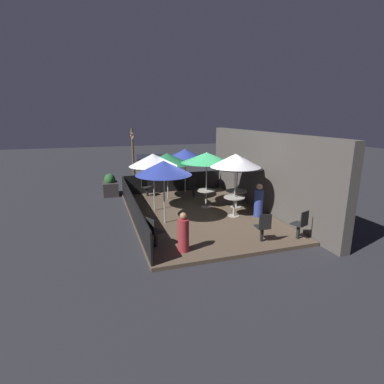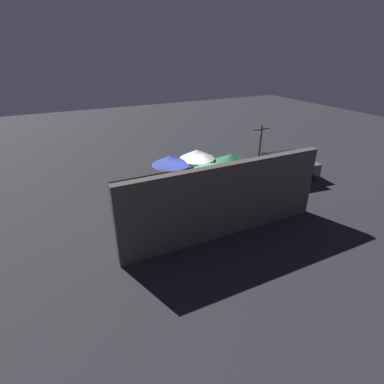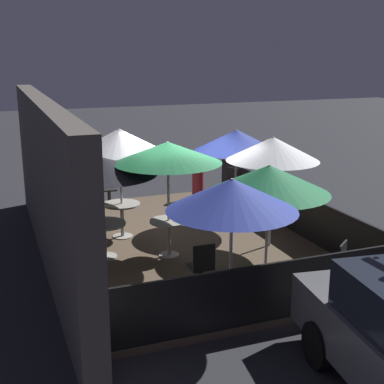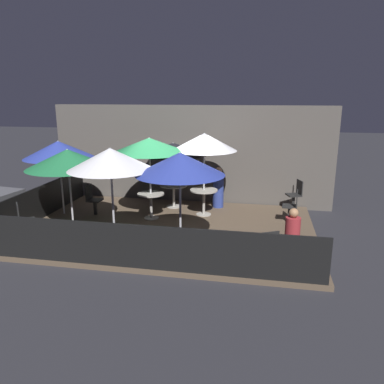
{
  "view_description": "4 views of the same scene",
  "coord_description": "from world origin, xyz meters",
  "px_view_note": "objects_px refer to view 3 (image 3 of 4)",
  "views": [
    {
      "loc": [
        10.8,
        -3.78,
        3.92
      ],
      "look_at": [
        0.51,
        -0.42,
        1.16
      ],
      "focal_mm": 28.0,
      "sensor_mm": 36.0,
      "label": 1
    },
    {
      "loc": [
        6.21,
        12.17,
        7.44
      ],
      "look_at": [
        0.33,
        0.32,
        1.03
      ],
      "focal_mm": 28.0,
      "sensor_mm": 36.0,
      "label": 2
    },
    {
      "loc": [
        -10.4,
        3.81,
        4.17
      ],
      "look_at": [
        -0.5,
        0.03,
        1.36
      ],
      "focal_mm": 50.0,
      "sensor_mm": 36.0,
      "label": 3
    },
    {
      "loc": [
        2.45,
        -9.37,
        3.61
      ],
      "look_at": [
        0.54,
        0.51,
        0.99
      ],
      "focal_mm": 35.0,
      "sensor_mm": 36.0,
      "label": 4
    }
  ],
  "objects_px": {
    "dining_table_2": "(122,211)",
    "patron_1": "(80,212)",
    "patio_umbrella_4": "(232,195)",
    "patio_chair_2": "(231,183)",
    "patio_chair_0": "(202,265)",
    "dining_table_0": "(104,230)",
    "patio_umbrella_1": "(168,153)",
    "patio_chair_1": "(109,187)",
    "patron_0": "(198,180)",
    "patio_umbrella_3": "(269,179)",
    "patio_umbrella_0": "(101,166)",
    "patio_umbrella_6": "(237,141)",
    "patio_chair_3": "(61,189)",
    "patio_umbrella_5": "(273,149)",
    "patio_umbrella_2": "(119,140)",
    "patio_chair_4": "(335,265)",
    "dining_table_1": "(169,228)"
  },
  "relations": [
    {
      "from": "patio_chair_3",
      "to": "patio_umbrella_3",
      "type": "bearing_deg",
      "value": 5.48
    },
    {
      "from": "patio_umbrella_4",
      "to": "dining_table_2",
      "type": "bearing_deg",
      "value": 9.81
    },
    {
      "from": "patron_0",
      "to": "patio_chair_1",
      "type": "bearing_deg",
      "value": 174.83
    },
    {
      "from": "patio_umbrella_3",
      "to": "patio_umbrella_4",
      "type": "xyz_separation_m",
      "value": [
        -0.91,
        1.13,
        0.06
      ]
    },
    {
      "from": "patio_chair_0",
      "to": "patio_chair_3",
      "type": "relative_size",
      "value": 0.94
    },
    {
      "from": "patio_umbrella_0",
      "to": "patio_umbrella_4",
      "type": "bearing_deg",
      "value": -156.49
    },
    {
      "from": "patio_umbrella_4",
      "to": "patio_chair_4",
      "type": "bearing_deg",
      "value": -87.69
    },
    {
      "from": "dining_table_2",
      "to": "patio_chair_1",
      "type": "xyz_separation_m",
      "value": [
        2.54,
        -0.25,
        -0.1
      ]
    },
    {
      "from": "dining_table_0",
      "to": "patio_chair_4",
      "type": "relative_size",
      "value": 0.95
    },
    {
      "from": "patio_umbrella_5",
      "to": "patio_umbrella_6",
      "type": "relative_size",
      "value": 1.03
    },
    {
      "from": "patio_umbrella_3",
      "to": "patio_chair_2",
      "type": "distance_m",
      "value": 5.53
    },
    {
      "from": "patio_umbrella_6",
      "to": "patron_0",
      "type": "relative_size",
      "value": 1.96
    },
    {
      "from": "patio_umbrella_6",
      "to": "dining_table_1",
      "type": "xyz_separation_m",
      "value": [
        -1.35,
        2.12,
        -1.45
      ]
    },
    {
      "from": "patio_umbrella_0",
      "to": "patron_0",
      "type": "relative_size",
      "value": 1.86
    },
    {
      "from": "patio_umbrella_0",
      "to": "dining_table_2",
      "type": "bearing_deg",
      "value": -30.19
    },
    {
      "from": "patio_umbrella_6",
      "to": "patron_1",
      "type": "bearing_deg",
      "value": 83.41
    },
    {
      "from": "patio_chair_3",
      "to": "patron_1",
      "type": "distance_m",
      "value": 2.4
    },
    {
      "from": "dining_table_2",
      "to": "patron_1",
      "type": "distance_m",
      "value": 0.94
    },
    {
      "from": "patio_umbrella_0",
      "to": "patio_umbrella_2",
      "type": "relative_size",
      "value": 0.89
    },
    {
      "from": "patio_umbrella_5",
      "to": "patio_umbrella_4",
      "type": "bearing_deg",
      "value": 140.08
    },
    {
      "from": "patio_umbrella_3",
      "to": "patio_chair_0",
      "type": "relative_size",
      "value": 2.38
    },
    {
      "from": "patio_chair_1",
      "to": "patio_umbrella_6",
      "type": "bearing_deg",
      "value": 48.96
    },
    {
      "from": "patio_umbrella_5",
      "to": "dining_table_2",
      "type": "bearing_deg",
      "value": 59.09
    },
    {
      "from": "patio_umbrella_1",
      "to": "patio_chair_1",
      "type": "bearing_deg",
      "value": 5.22
    },
    {
      "from": "patio_umbrella_0",
      "to": "patio_umbrella_4",
      "type": "distance_m",
      "value": 3.37
    },
    {
      "from": "patio_umbrella_4",
      "to": "dining_table_0",
      "type": "relative_size",
      "value": 2.53
    },
    {
      "from": "patio_umbrella_2",
      "to": "dining_table_2",
      "type": "relative_size",
      "value": 2.99
    },
    {
      "from": "patio_umbrella_0",
      "to": "patio_chair_1",
      "type": "bearing_deg",
      "value": -13.59
    },
    {
      "from": "patio_umbrella_4",
      "to": "patron_1",
      "type": "xyz_separation_m",
      "value": [
        4.49,
        1.6,
        -1.36
      ]
    },
    {
      "from": "patron_1",
      "to": "patio_chair_0",
      "type": "bearing_deg",
      "value": 74.66
    },
    {
      "from": "patio_umbrella_3",
      "to": "patio_chair_4",
      "type": "bearing_deg",
      "value": -132.87
    },
    {
      "from": "patio_umbrella_3",
      "to": "patio_umbrella_5",
      "type": "height_order",
      "value": "patio_umbrella_5"
    },
    {
      "from": "patio_umbrella_2",
      "to": "patio_umbrella_6",
      "type": "distance_m",
      "value": 2.74
    },
    {
      "from": "patio_chair_0",
      "to": "patron_0",
      "type": "relative_size",
      "value": 0.77
    },
    {
      "from": "patio_umbrella_0",
      "to": "dining_table_2",
      "type": "height_order",
      "value": "patio_umbrella_0"
    },
    {
      "from": "patio_chair_0",
      "to": "patron_1",
      "type": "height_order",
      "value": "patron_1"
    },
    {
      "from": "patio_chair_2",
      "to": "patio_chair_4",
      "type": "distance_m",
      "value": 5.97
    },
    {
      "from": "patio_umbrella_3",
      "to": "patio_umbrella_6",
      "type": "bearing_deg",
      "value": -15.69
    },
    {
      "from": "patio_umbrella_6",
      "to": "patio_chair_2",
      "type": "relative_size",
      "value": 2.49
    },
    {
      "from": "patio_chair_0",
      "to": "dining_table_0",
      "type": "bearing_deg",
      "value": 29.63
    },
    {
      "from": "patio_umbrella_4",
      "to": "dining_table_2",
      "type": "distance_m",
      "value": 4.43
    },
    {
      "from": "patio_umbrella_1",
      "to": "patio_chair_2",
      "type": "xyz_separation_m",
      "value": [
        3.28,
        -2.9,
        -1.63
      ]
    },
    {
      "from": "dining_table_1",
      "to": "patio_chair_1",
      "type": "relative_size",
      "value": 0.82
    },
    {
      "from": "patio_umbrella_4",
      "to": "patio_chair_2",
      "type": "relative_size",
      "value": 2.4
    },
    {
      "from": "patio_chair_0",
      "to": "dining_table_2",
      "type": "bearing_deg",
      "value": 10.86
    },
    {
      "from": "patio_umbrella_4",
      "to": "patio_umbrella_0",
      "type": "bearing_deg",
      "value": 23.51
    },
    {
      "from": "patio_chair_4",
      "to": "patio_umbrella_5",
      "type": "bearing_deg",
      "value": -40.42
    },
    {
      "from": "dining_table_1",
      "to": "patio_chair_4",
      "type": "distance_m",
      "value": 3.38
    },
    {
      "from": "patio_umbrella_0",
      "to": "patio_umbrella_4",
      "type": "relative_size",
      "value": 0.98
    },
    {
      "from": "dining_table_2",
      "to": "patron_1",
      "type": "xyz_separation_m",
      "value": [
        0.32,
        0.88,
        -0.02
      ]
    }
  ]
}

